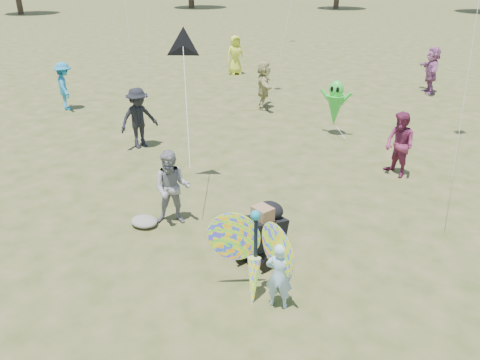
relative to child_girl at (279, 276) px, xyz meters
name	(u,v)px	position (x,y,z in m)	size (l,w,h in m)	color
ground	(211,269)	(-1.46, 0.34, -0.58)	(160.00, 160.00, 0.00)	#51592B
child_girl	(279,276)	(0.00, 0.00, 0.00)	(0.42, 0.28, 1.16)	#A3CEE7
adult_man	(172,188)	(-3.00, 1.40, 0.22)	(0.78, 0.61, 1.61)	gray
grey_bag	(144,221)	(-3.48, 1.01, -0.49)	(0.59, 0.48, 0.19)	gray
crowd_b	(139,118)	(-6.47, 4.62, 0.31)	(1.15, 0.66, 1.78)	black
crowd_d	(264,85)	(-5.01, 10.03, 0.30)	(1.64, 0.52, 1.76)	tan
crowd_e	(399,145)	(0.63, 6.08, 0.25)	(0.81, 0.63, 1.66)	#7C294C
crowd_g	(235,55)	(-8.81, 14.83, 0.34)	(0.90, 0.59, 1.85)	#D9EC37
crowd_i	(65,86)	(-11.42, 6.49, 0.29)	(1.13, 0.65, 1.74)	teal
crowd_j	(431,70)	(0.12, 15.46, 0.37)	(1.76, 0.56, 1.90)	#A55E94
jogging_stroller	(265,228)	(-0.78, 1.13, 0.03)	(0.75, 1.14, 1.09)	black
butterfly_kite	(255,255)	(-0.45, 0.05, 0.21)	(1.74, 0.75, 1.77)	#F82759
delta_kite_rig	(183,47)	(-3.81, 3.21, 2.72)	(1.67, 2.04, 2.44)	black
alien_kite	(335,105)	(-1.78, 8.37, 0.39)	(1.12, 0.69, 1.74)	#32D83B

